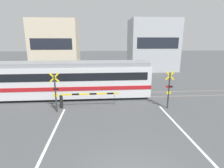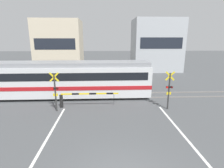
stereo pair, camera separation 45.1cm
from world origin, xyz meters
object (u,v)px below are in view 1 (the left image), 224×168
object	(u,v)px
commuter_train	(46,79)
pedestrian	(101,72)
crossing_signal_right	(169,88)
crossing_barrier_far	(132,79)
crossing_signal_left	(55,91)
crossing_barrier_near	(78,97)

from	to	relation	value
commuter_train	pedestrian	distance (m)	8.07
crossing_signal_right	pedestrian	bearing A→B (deg)	116.34
crossing_signal_right	pedestrian	size ratio (longest dim) A/B	1.57
crossing_barrier_far	crossing_signal_left	distance (m)	9.35
commuter_train	crossing_signal_right	xyz separation A→B (m)	(9.65, -3.29, -0.13)
commuter_train	crossing_signal_right	distance (m)	10.19
crossing_signal_left	pedestrian	xyz separation A→B (m)	(3.29, 9.72, -0.51)
crossing_barrier_far	crossing_signal_right	size ratio (longest dim) A/B	1.56
crossing_barrier_far	crossing_barrier_near	bearing A→B (deg)	-131.34
crossing_signal_left	pedestrian	size ratio (longest dim) A/B	1.57
commuter_train	pedestrian	world-z (taller)	commuter_train
commuter_train	pedestrian	size ratio (longest dim) A/B	9.92
crossing_barrier_far	pedestrian	xyz separation A→B (m)	(-3.34, 3.17, 0.24)
commuter_train	crossing_signal_left	distance (m)	3.64
commuter_train	pedestrian	bearing A→B (deg)	53.07
crossing_barrier_far	crossing_signal_right	distance (m)	6.76
commuter_train	crossing_signal_right	world-z (taller)	commuter_train
crossing_barrier_far	crossing_signal_left	xyz separation A→B (m)	(-6.63, -6.55, 0.75)
commuter_train	crossing_barrier_far	xyz separation A→B (m)	(8.18, 3.26, -0.88)
crossing_barrier_near	crossing_signal_left	size ratio (longest dim) A/B	1.56
commuter_train	pedestrian	xyz separation A→B (m)	(4.83, 6.43, -0.64)
commuter_train	crossing_signal_left	xyz separation A→B (m)	(1.55, -3.29, -0.13)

